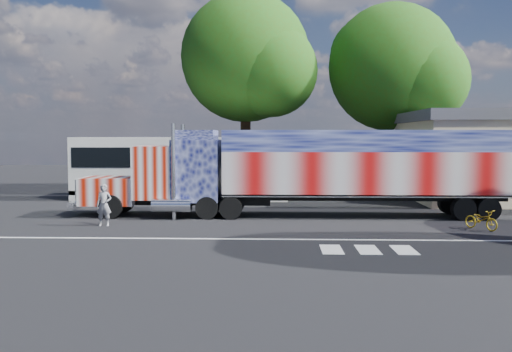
{
  "coord_description": "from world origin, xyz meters",
  "views": [
    {
      "loc": [
        0.97,
        -23.6,
        3.76
      ],
      "look_at": [
        0.0,
        3.0,
        1.9
      ],
      "focal_mm": 40.0,
      "sensor_mm": 36.0,
      "label": 1
    }
  ],
  "objects_px": {
    "coach_bus": "(181,167)",
    "woman": "(104,205)",
    "semi_truck": "(311,169)",
    "bicycle": "(481,220)",
    "tree_n_mid": "(248,58)",
    "tree_ne_a": "(395,68)"
  },
  "relations": [
    {
      "from": "tree_n_mid",
      "to": "tree_ne_a",
      "type": "bearing_deg",
      "value": 3.97
    },
    {
      "from": "woman",
      "to": "tree_ne_a",
      "type": "relative_size",
      "value": 0.14
    },
    {
      "from": "coach_bus",
      "to": "tree_n_mid",
      "type": "xyz_separation_m",
      "value": [
        3.68,
        5.91,
        7.21
      ]
    },
    {
      "from": "bicycle",
      "to": "tree_ne_a",
      "type": "relative_size",
      "value": 0.12
    },
    {
      "from": "woman",
      "to": "bicycle",
      "type": "relative_size",
      "value": 1.14
    },
    {
      "from": "bicycle",
      "to": "tree_n_mid",
      "type": "xyz_separation_m",
      "value": [
        -10.28,
        16.6,
        8.72
      ]
    },
    {
      "from": "bicycle",
      "to": "woman",
      "type": "bearing_deg",
      "value": 146.44
    },
    {
      "from": "semi_truck",
      "to": "coach_bus",
      "type": "relative_size",
      "value": 1.6
    },
    {
      "from": "tree_n_mid",
      "to": "tree_ne_a",
      "type": "distance_m",
      "value": 10.26
    },
    {
      "from": "semi_truck",
      "to": "tree_ne_a",
      "type": "bearing_deg",
      "value": 64.33
    },
    {
      "from": "coach_bus",
      "to": "tree_ne_a",
      "type": "relative_size",
      "value": 0.98
    },
    {
      "from": "tree_n_mid",
      "to": "bicycle",
      "type": "bearing_deg",
      "value": -58.24
    },
    {
      "from": "coach_bus",
      "to": "bicycle",
      "type": "height_order",
      "value": "coach_bus"
    },
    {
      "from": "woman",
      "to": "coach_bus",
      "type": "bearing_deg",
      "value": 83.24
    },
    {
      "from": "woman",
      "to": "bicycle",
      "type": "distance_m",
      "value": 15.5
    },
    {
      "from": "semi_truck",
      "to": "woman",
      "type": "relative_size",
      "value": 11.52
    },
    {
      "from": "tree_n_mid",
      "to": "woman",
      "type": "bearing_deg",
      "value": -107.84
    },
    {
      "from": "semi_truck",
      "to": "woman",
      "type": "bearing_deg",
      "value": -160.0
    },
    {
      "from": "semi_truck",
      "to": "bicycle",
      "type": "xyz_separation_m",
      "value": [
        6.63,
        -3.63,
        -1.83
      ]
    },
    {
      "from": "tree_n_mid",
      "to": "coach_bus",
      "type": "bearing_deg",
      "value": -121.89
    },
    {
      "from": "coach_bus",
      "to": "woman",
      "type": "bearing_deg",
      "value": -98.5
    },
    {
      "from": "coach_bus",
      "to": "woman",
      "type": "xyz_separation_m",
      "value": [
        -1.54,
        -10.29,
        -1.04
      ]
    }
  ]
}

